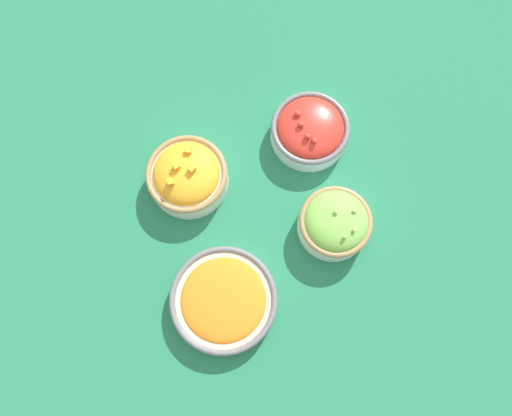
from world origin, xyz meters
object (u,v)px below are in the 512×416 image
object	(u,v)px
bowl_cherry_tomatoes	(310,130)
bowl_squash	(187,176)
bowl_lettuce	(335,223)
bowl_carrots	(224,300)

from	to	relation	value
bowl_cherry_tomatoes	bowl_squash	size ratio (longest dim) A/B	1.00
bowl_cherry_tomatoes	bowl_lettuce	world-z (taller)	bowl_lettuce
bowl_carrots	bowl_lettuce	size ratio (longest dim) A/B	1.44
bowl_carrots	bowl_lettuce	bearing A→B (deg)	177.21
bowl_carrots	bowl_lettuce	world-z (taller)	bowl_lettuce
bowl_cherry_tomatoes	bowl_carrots	size ratio (longest dim) A/B	0.79
bowl_squash	bowl_carrots	bearing A→B (deg)	70.05
bowl_carrots	bowl_lettuce	distance (m)	0.27
bowl_lettuce	bowl_carrots	bearing A→B (deg)	-2.79
bowl_squash	bowl_lettuce	world-z (taller)	bowl_squash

